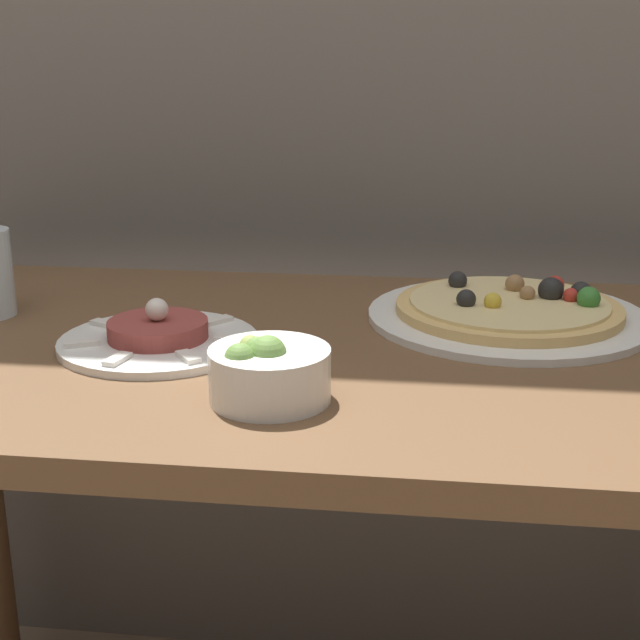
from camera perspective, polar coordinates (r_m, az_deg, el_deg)
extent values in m
cube|color=brown|center=(1.11, -1.47, -2.33)|extent=(1.32, 0.70, 0.03)
cylinder|color=white|center=(1.22, 11.92, 0.21)|extent=(0.37, 0.37, 0.01)
cylinder|color=#DBB26B|center=(1.22, 11.96, 0.73)|extent=(0.30, 0.30, 0.01)
cylinder|color=beige|center=(1.21, 11.98, 1.13)|extent=(0.26, 0.26, 0.00)
sphere|color=black|center=(1.18, 9.34, 1.33)|extent=(0.03, 0.03, 0.03)
sphere|color=#997047|center=(1.27, 12.36, 2.26)|extent=(0.03, 0.03, 0.03)
sphere|color=#387F33|center=(1.22, 16.82, 1.34)|extent=(0.03, 0.03, 0.03)
sphere|color=black|center=(1.24, 14.56, 1.88)|extent=(0.03, 0.03, 0.03)
sphere|color=#B22D23|center=(1.28, 14.79, 2.17)|extent=(0.03, 0.03, 0.03)
sphere|color=#B22D23|center=(1.23, 15.76, 1.50)|extent=(0.02, 0.02, 0.02)
sphere|color=gold|center=(1.18, 10.99, 1.18)|extent=(0.02, 0.02, 0.02)
sphere|color=black|center=(1.24, 16.37, 1.69)|extent=(0.03, 0.03, 0.03)
sphere|color=#997047|center=(1.23, 13.14, 1.66)|extent=(0.02, 0.02, 0.02)
sphere|color=black|center=(1.27, 8.81, 2.52)|extent=(0.03, 0.03, 0.03)
cylinder|color=white|center=(1.11, -10.29, -1.39)|extent=(0.24, 0.24, 0.01)
cylinder|color=#933D38|center=(1.10, -10.33, -0.59)|extent=(0.12, 0.12, 0.02)
sphere|color=silver|center=(1.10, -10.40, 0.67)|extent=(0.03, 0.03, 0.03)
cube|color=white|center=(1.08, -5.68, -1.20)|extent=(0.04, 0.02, 0.01)
cube|color=white|center=(1.16, -6.57, -0.03)|extent=(0.04, 0.04, 0.01)
cube|color=white|center=(1.19, -9.99, 0.36)|extent=(0.02, 0.04, 0.01)
cube|color=white|center=(1.17, -13.60, -0.23)|extent=(0.04, 0.03, 0.01)
cube|color=white|center=(1.10, -15.03, -1.45)|extent=(0.04, 0.03, 0.01)
cube|color=white|center=(1.03, -12.85, -2.47)|extent=(0.02, 0.04, 0.01)
cube|color=white|center=(1.03, -8.44, -2.36)|extent=(0.04, 0.04, 0.01)
cylinder|color=white|center=(0.92, -3.37, -3.50)|extent=(0.13, 0.13, 0.06)
sphere|color=#668E42|center=(0.90, -3.49, -2.19)|extent=(0.04, 0.04, 0.04)
sphere|color=#668E42|center=(0.90, -5.16, -2.48)|extent=(0.03, 0.03, 0.03)
sphere|color=#A3B25B|center=(0.92, -3.00, -2.03)|extent=(0.02, 0.02, 0.02)
sphere|color=#B7BC70|center=(0.91, -3.70, -2.30)|extent=(0.02, 0.02, 0.02)
sphere|color=#668E42|center=(0.92, -4.01, -1.88)|extent=(0.03, 0.03, 0.03)
sphere|color=#8EA34C|center=(0.94, -4.49, -1.70)|extent=(0.02, 0.02, 0.02)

